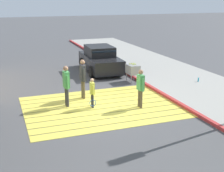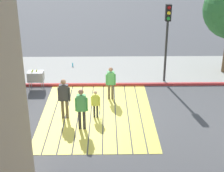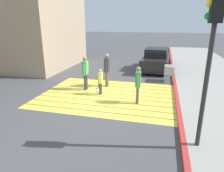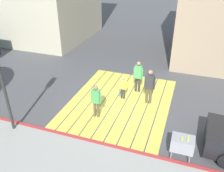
{
  "view_description": "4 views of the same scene",
  "coord_description": "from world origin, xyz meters",
  "px_view_note": "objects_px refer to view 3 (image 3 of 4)",
  "views": [
    {
      "loc": [
        3.92,
        11.97,
        4.58
      ],
      "look_at": [
        -0.16,
        0.93,
        1.16
      ],
      "focal_mm": 50.34,
      "sensor_mm": 36.0,
      "label": 1
    },
    {
      "loc": [
        13.37,
        0.45,
        6.94
      ],
      "look_at": [
        -0.62,
        0.68,
        1.08
      ],
      "focal_mm": 53.83,
      "sensor_mm": 36.0,
      "label": 2
    },
    {
      "loc": [
        -2.48,
        8.97,
        3.44
      ],
      "look_at": [
        -0.48,
        1.01,
        0.83
      ],
      "focal_mm": 32.6,
      "sensor_mm": 36.0,
      "label": 3
    },
    {
      "loc": [
        -9.75,
        -2.99,
        6.55
      ],
      "look_at": [
        0.26,
        0.51,
        0.7
      ],
      "focal_mm": 38.19,
      "sensor_mm": 36.0,
      "label": 4
    }
  ],
  "objects_px": {
    "pedestrian_adult_lead": "(85,71)",
    "pedestrian_child_with_racket": "(100,81)",
    "traffic_light_corner": "(211,39)",
    "tennis_ball_cart": "(169,70)",
    "pedestrian_adult_side": "(138,82)",
    "car_parked_near_curb": "(156,60)",
    "pedestrian_adult_trailing": "(107,68)"
  },
  "relations": [
    {
      "from": "tennis_ball_cart",
      "to": "pedestrian_adult_side",
      "type": "height_order",
      "value": "pedestrian_adult_side"
    },
    {
      "from": "car_parked_near_curb",
      "to": "pedestrian_adult_side",
      "type": "distance_m",
      "value": 6.85
    },
    {
      "from": "pedestrian_adult_side",
      "to": "pedestrian_child_with_racket",
      "type": "xyz_separation_m",
      "value": [
        1.9,
        -0.66,
        -0.24
      ]
    },
    {
      "from": "traffic_light_corner",
      "to": "tennis_ball_cart",
      "type": "relative_size",
      "value": 4.17
    },
    {
      "from": "car_parked_near_curb",
      "to": "pedestrian_adult_lead",
      "type": "distance_m",
      "value": 6.54
    },
    {
      "from": "pedestrian_adult_side",
      "to": "pedestrian_adult_trailing",
      "type": "bearing_deg",
      "value": -45.98
    },
    {
      "from": "pedestrian_adult_lead",
      "to": "pedestrian_child_with_racket",
      "type": "relative_size",
      "value": 1.38
    },
    {
      "from": "pedestrian_adult_lead",
      "to": "pedestrian_child_with_racket",
      "type": "bearing_deg",
      "value": 150.84
    },
    {
      "from": "car_parked_near_curb",
      "to": "pedestrian_adult_trailing",
      "type": "bearing_deg",
      "value": 63.52
    },
    {
      "from": "traffic_light_corner",
      "to": "pedestrian_adult_trailing",
      "type": "distance_m",
      "value": 6.65
    },
    {
      "from": "traffic_light_corner",
      "to": "pedestrian_child_with_racket",
      "type": "distance_m",
      "value": 5.83
    },
    {
      "from": "pedestrian_adult_side",
      "to": "tennis_ball_cart",
      "type": "bearing_deg",
      "value": -109.47
    },
    {
      "from": "pedestrian_adult_trailing",
      "to": "pedestrian_child_with_racket",
      "type": "xyz_separation_m",
      "value": [
        -0.04,
        1.34,
        -0.34
      ]
    },
    {
      "from": "traffic_light_corner",
      "to": "tennis_ball_cart",
      "type": "xyz_separation_m",
      "value": [
        0.68,
        -6.81,
        -2.34
      ]
    },
    {
      "from": "traffic_light_corner",
      "to": "pedestrian_adult_lead",
      "type": "relative_size",
      "value": 2.41
    },
    {
      "from": "tennis_ball_cart",
      "to": "pedestrian_adult_side",
      "type": "xyz_separation_m",
      "value": [
        1.37,
        3.87,
        0.26
      ]
    },
    {
      "from": "pedestrian_adult_lead",
      "to": "car_parked_near_curb",
      "type": "bearing_deg",
      "value": -120.67
    },
    {
      "from": "pedestrian_adult_lead",
      "to": "pedestrian_adult_side",
      "type": "distance_m",
      "value": 3.11
    },
    {
      "from": "traffic_light_corner",
      "to": "pedestrian_adult_side",
      "type": "distance_m",
      "value": 4.14
    },
    {
      "from": "pedestrian_adult_lead",
      "to": "pedestrian_adult_side",
      "type": "height_order",
      "value": "pedestrian_adult_lead"
    },
    {
      "from": "pedestrian_adult_trailing",
      "to": "pedestrian_adult_lead",
      "type": "bearing_deg",
      "value": 40.57
    },
    {
      "from": "tennis_ball_cart",
      "to": "pedestrian_adult_side",
      "type": "bearing_deg",
      "value": 70.53
    },
    {
      "from": "pedestrian_adult_lead",
      "to": "pedestrian_adult_trailing",
      "type": "xyz_separation_m",
      "value": [
        -0.93,
        -0.8,
        0.03
      ]
    },
    {
      "from": "car_parked_near_curb",
      "to": "pedestrian_adult_lead",
      "type": "xyz_separation_m",
      "value": [
        3.34,
        5.62,
        0.29
      ]
    },
    {
      "from": "pedestrian_adult_side",
      "to": "pedestrian_child_with_racket",
      "type": "distance_m",
      "value": 2.03
    },
    {
      "from": "tennis_ball_cart",
      "to": "pedestrian_adult_lead",
      "type": "xyz_separation_m",
      "value": [
        4.23,
        2.67,
        0.33
      ]
    },
    {
      "from": "traffic_light_corner",
      "to": "pedestrian_adult_trailing",
      "type": "height_order",
      "value": "traffic_light_corner"
    },
    {
      "from": "pedestrian_adult_trailing",
      "to": "car_parked_near_curb",
      "type": "bearing_deg",
      "value": -116.48
    },
    {
      "from": "pedestrian_adult_trailing",
      "to": "pedestrian_adult_side",
      "type": "relative_size",
      "value": 1.11
    },
    {
      "from": "pedestrian_adult_trailing",
      "to": "pedestrian_adult_side",
      "type": "distance_m",
      "value": 2.79
    },
    {
      "from": "car_parked_near_curb",
      "to": "traffic_light_corner",
      "type": "height_order",
      "value": "traffic_light_corner"
    },
    {
      "from": "pedestrian_adult_side",
      "to": "car_parked_near_curb",
      "type": "bearing_deg",
      "value": -93.93
    }
  ]
}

